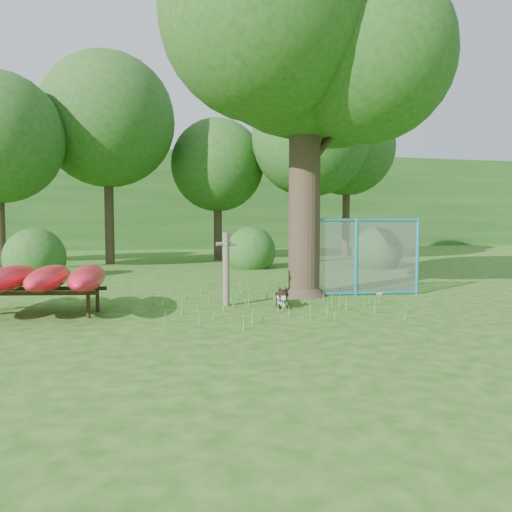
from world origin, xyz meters
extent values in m
plane|color=#1F4E0F|center=(0.00, 0.00, 0.00)|extent=(80.00, 80.00, 0.00)
cylinder|color=#31251B|center=(1.58, 2.18, 2.77)|extent=(0.92, 0.92, 5.54)
cone|color=#31251B|center=(1.58, 2.18, 0.28)|extent=(1.38, 1.38, 0.55)
sphere|color=#1C4A15|center=(1.58, 2.18, 6.20)|extent=(5.31, 5.31, 5.31)
sphere|color=#1C4A15|center=(2.78, 3.36, 5.54)|extent=(3.99, 3.99, 3.99)
sphere|color=#1C4A15|center=(0.40, 1.25, 5.76)|extent=(4.21, 4.21, 4.21)
sphere|color=#1C4A15|center=(2.57, 1.14, 5.09)|extent=(3.54, 3.54, 3.54)
sphere|color=#1C4A15|center=(0.52, 3.07, 6.64)|extent=(3.76, 3.76, 3.76)
cylinder|color=#31251B|center=(2.20, 2.42, 3.54)|extent=(1.31, 1.18, 1.18)
cylinder|color=#31251B|center=(0.98, 2.19, 3.99)|extent=(1.31, 0.37, 1.13)
cylinder|color=brown|center=(-0.39, 1.30, 0.74)|extent=(0.15, 0.15, 1.47)
cylinder|color=brown|center=(-0.39, 1.30, 1.25)|extent=(0.40, 0.11, 0.08)
cylinder|color=black|center=(-2.98, 0.62, 0.21)|extent=(0.08, 0.08, 0.43)
cylinder|color=black|center=(-2.86, 1.21, 0.21)|extent=(0.08, 0.08, 0.43)
cube|color=black|center=(-4.07, 0.85, 0.45)|extent=(2.53, 0.58, 0.07)
cube|color=black|center=(-3.95, 1.44, 0.45)|extent=(2.53, 0.58, 0.07)
ellipsoid|color=red|center=(-4.35, 1.21, 0.69)|extent=(0.85, 2.62, 0.41)
ellipsoid|color=red|center=(-3.68, 1.07, 0.69)|extent=(0.76, 2.60, 0.41)
ellipsoid|color=red|center=(-3.01, 0.94, 0.69)|extent=(0.67, 2.59, 0.41)
cube|color=black|center=(0.72, 1.12, 0.10)|extent=(0.37, 0.65, 0.21)
cube|color=silver|center=(0.66, 0.87, 0.10)|extent=(0.22, 0.16, 0.19)
sphere|color=black|center=(0.62, 0.72, 0.26)|extent=(0.23, 0.23, 0.23)
cube|color=silver|center=(0.59, 0.61, 0.23)|extent=(0.11, 0.14, 0.08)
sphere|color=silver|center=(0.55, 0.72, 0.23)|extent=(0.10, 0.10, 0.10)
sphere|color=silver|center=(0.68, 0.68, 0.23)|extent=(0.10, 0.10, 0.10)
cone|color=black|center=(0.57, 0.76, 0.38)|extent=(0.11, 0.12, 0.11)
cone|color=black|center=(0.69, 0.74, 0.38)|extent=(0.08, 0.10, 0.11)
cylinder|color=black|center=(0.55, 0.76, 0.04)|extent=(0.12, 0.27, 0.06)
cylinder|color=black|center=(0.70, 0.72, 0.04)|extent=(0.12, 0.27, 0.06)
sphere|color=black|center=(0.84, 1.43, 0.19)|extent=(0.14, 0.14, 0.14)
torus|color=#1639A8|center=(0.63, 0.78, 0.21)|extent=(0.23, 0.11, 0.22)
cylinder|color=teal|center=(1.30, 2.13, 0.88)|extent=(0.09, 0.09, 1.76)
cylinder|color=teal|center=(2.75, 1.94, 0.88)|extent=(0.09, 0.09, 1.76)
cylinder|color=teal|center=(4.21, 1.76, 0.88)|extent=(0.09, 0.09, 1.76)
cylinder|color=teal|center=(2.75, 1.94, 1.72)|extent=(2.92, 0.44, 0.07)
cylinder|color=teal|center=(2.75, 1.94, 0.05)|extent=(2.92, 0.44, 0.07)
plane|color=gray|center=(2.75, 1.94, 0.88)|extent=(2.91, 0.37, 2.94)
cylinder|color=#438E2E|center=(2.68, 0.70, 0.11)|extent=(0.02, 0.02, 0.21)
sphere|color=yellow|center=(2.68, 0.70, 0.21)|extent=(0.04, 0.04, 0.04)
sphere|color=yellow|center=(2.73, 0.71, 0.22)|extent=(0.04, 0.04, 0.04)
sphere|color=yellow|center=(2.66, 0.74, 0.20)|extent=(0.04, 0.04, 0.04)
sphere|color=yellow|center=(2.70, 0.67, 0.21)|extent=(0.04, 0.04, 0.04)
sphere|color=yellow|center=(2.66, 0.69, 0.22)|extent=(0.04, 0.04, 0.04)
cylinder|color=#31251B|center=(-3.00, 12.00, 2.62)|extent=(0.36, 0.36, 5.25)
sphere|color=#1F4D18|center=(-3.00, 12.00, 5.62)|extent=(5.20, 5.20, 5.20)
cylinder|color=#31251B|center=(1.50, 13.00, 1.92)|extent=(0.36, 0.36, 3.85)
sphere|color=#1F4D18|center=(1.50, 13.00, 4.12)|extent=(4.00, 4.00, 4.00)
cylinder|color=#31251B|center=(5.00, 11.00, 2.38)|extent=(0.36, 0.36, 4.76)
sphere|color=#1F4D18|center=(5.00, 11.00, 5.10)|extent=(4.80, 4.80, 4.80)
cylinder|color=#31251B|center=(8.00, 14.00, 2.45)|extent=(0.36, 0.36, 4.90)
sphere|color=#1F4D18|center=(8.00, 14.00, 5.25)|extent=(4.60, 4.60, 4.60)
sphere|color=#1F4D18|center=(-5.00, 7.50, 0.00)|extent=(1.80, 1.80, 1.80)
sphere|color=#1F4D18|center=(6.50, 8.00, 0.00)|extent=(1.80, 1.80, 1.80)
sphere|color=#1F4D18|center=(2.00, 9.00, 0.00)|extent=(1.80, 1.80, 1.80)
cube|color=#1F4D18|center=(0.00, 28.00, 3.00)|extent=(80.00, 12.00, 6.00)
camera|label=1|loc=(-2.28, -8.48, 1.70)|focal=35.00mm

